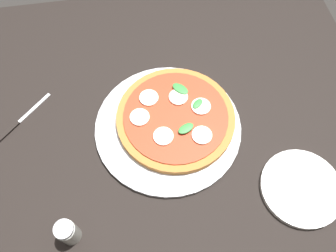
{
  "coord_description": "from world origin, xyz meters",
  "views": [
    {
      "loc": [
        0.02,
        -0.38,
        1.55
      ],
      "look_at": [
        0.08,
        0.03,
        0.78
      ],
      "focal_mm": 35.97,
      "sensor_mm": 36.0,
      "label": 1
    }
  ],
  "objects": [
    {
      "name": "ground_plane",
      "position": [
        0.0,
        0.0,
        0.0
      ],
      "size": [
        6.0,
        6.0,
        0.0
      ],
      "primitive_type": "plane",
      "color": "#2D2B28"
    },
    {
      "name": "dining_table",
      "position": [
        0.0,
        0.0,
        0.67
      ],
      "size": [
        1.33,
        1.11,
        0.77
      ],
      "color": "black",
      "rests_on": "ground_plane"
    },
    {
      "name": "serving_tray",
      "position": [
        0.08,
        0.03,
        0.77
      ],
      "size": [
        0.38,
        0.38,
        0.01
      ],
      "primitive_type": "cylinder",
      "color": "silver",
      "rests_on": "dining_table"
    },
    {
      "name": "pizza",
      "position": [
        0.1,
        0.04,
        0.79
      ],
      "size": [
        0.31,
        0.31,
        0.03
      ],
      "color": "#B27033",
      "rests_on": "serving_tray"
    },
    {
      "name": "plate_white",
      "position": [
        0.37,
        -0.18,
        0.77
      ],
      "size": [
        0.19,
        0.19,
        0.01
      ],
      "primitive_type": "cylinder",
      "color": "white",
      "rests_on": "dining_table"
    },
    {
      "name": "knife",
      "position": [
        -0.31,
        0.11,
        0.77
      ],
      "size": [
        0.13,
        0.13,
        0.01
      ],
      "color": "black",
      "rests_on": "dining_table"
    },
    {
      "name": "pepper_shaker",
      "position": [
        -0.17,
        -0.2,
        0.8
      ],
      "size": [
        0.04,
        0.04,
        0.08
      ],
      "color": "#B2B7AD",
      "rests_on": "dining_table"
    }
  ]
}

